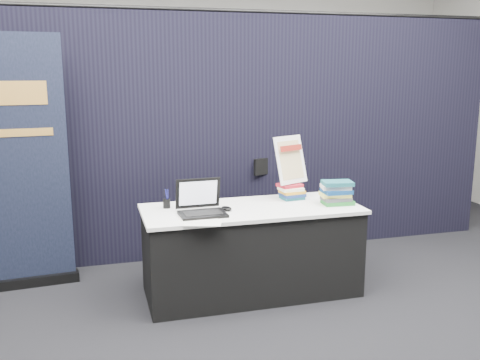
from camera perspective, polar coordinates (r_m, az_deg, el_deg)
name	(u,v)px	position (r m, az deg, el deg)	size (l,w,h in m)	color
floor	(272,320)	(4.20, 3.46, -14.72)	(8.00, 8.00, 0.00)	black
wall_back	(180,78)	(7.65, -6.41, 10.76)	(8.00, 0.02, 3.50)	beige
drape_partition	(221,138)	(5.34, -2.03, 4.51)	(6.00, 0.08, 2.40)	black
display_table	(251,250)	(4.54, 1.22, -7.49)	(1.80, 0.75, 0.75)	black
laptop	(201,206)	(4.22, -4.15, -2.79)	(0.37, 0.30, 0.27)	black
mouse	(226,208)	(4.33, -1.45, -3.05)	(0.07, 0.11, 0.03)	black
brochure_left	(198,220)	(4.08, -4.50, -4.23)	(0.30, 0.21, 0.00)	silver
brochure_mid	(203,222)	(4.00, -3.97, -4.54)	(0.28, 0.20, 0.00)	white
brochure_right	(205,215)	(4.19, -3.70, -3.78)	(0.33, 0.23, 0.00)	white
pen_cup	(167,203)	(4.44, -7.83, -2.49)	(0.06, 0.06, 0.08)	black
book_stack_tall	(291,191)	(4.72, 5.48, -1.22)	(0.22, 0.18, 0.13)	#17525A
book_stack_short	(337,193)	(4.58, 10.28, -1.34)	(0.25, 0.20, 0.20)	#1E732A
info_sign	(291,160)	(4.70, 5.41, 2.11)	(0.34, 0.24, 0.43)	black
pullup_banner	(16,179)	(4.88, -22.80, 0.08)	(0.92, 0.17, 2.17)	black
stacking_chair	(276,202)	(5.44, 3.81, -2.38)	(0.58, 0.59, 0.98)	black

